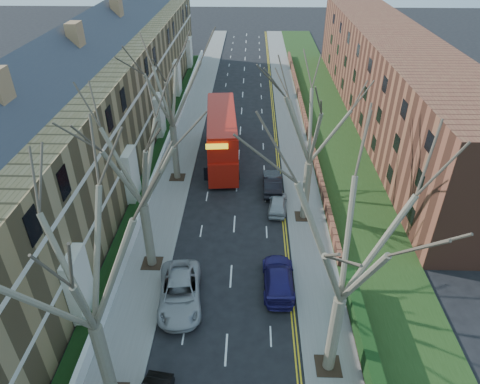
{
  "coord_description": "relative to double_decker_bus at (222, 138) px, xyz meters",
  "views": [
    {
      "loc": [
        1.24,
        -6.73,
        21.04
      ],
      "look_at": [
        0.46,
        21.01,
        3.09
      ],
      "focal_mm": 32.0,
      "sensor_mm": 36.0,
      "label": 1
    }
  ],
  "objects": [
    {
      "name": "front_wall_left",
      "position": [
        -6.01,
        -0.81,
        -1.86
      ],
      "size": [
        0.3,
        78.0,
        1.0
      ],
      "color": "white",
      "rests_on": "ground"
    },
    {
      "name": "car_right_near",
      "position": [
        4.86,
        -17.67,
        -1.75
      ],
      "size": [
        2.06,
        5.04,
        1.46
      ],
      "primitive_type": "imported",
      "rotation": [
        0.0,
        0.0,
        3.14
      ],
      "color": "navy",
      "rests_on": "ground"
    },
    {
      "name": "tree_right_far",
      "position": [
        7.34,
        -9.81,
        6.77
      ],
      "size": [
        10.15,
        10.15,
        14.22
      ],
      "color": "brown",
      "rests_on": "ground"
    },
    {
      "name": "grass_verge_right",
      "position": [
        12.14,
        7.19,
        -2.33
      ],
      "size": [
        6.0,
        102.0,
        0.06
      ],
      "color": "#1F3613",
      "rests_on": "ground"
    },
    {
      "name": "tree_right_mid",
      "position": [
        7.34,
        -23.81,
        7.08
      ],
      "size": [
        10.5,
        10.5,
        14.71
      ],
      "color": "brown",
      "rests_on": "ground"
    },
    {
      "name": "tree_left_mid",
      "position": [
        -4.06,
        -25.81,
        7.08
      ],
      "size": [
        10.5,
        10.5,
        14.71
      ],
      "color": "brown",
      "rests_on": "ground"
    },
    {
      "name": "tree_left_far",
      "position": [
        -4.06,
        -15.81,
        6.76
      ],
      "size": [
        10.15,
        10.15,
        14.22
      ],
      "color": "brown",
      "rests_on": "ground"
    },
    {
      "name": "terrace_left",
      "position": [
        -12.0,
        -0.81,
        3.05
      ],
      "size": [
        9.7,
        78.0,
        13.6
      ],
      "color": "olive",
      "rests_on": "ground"
    },
    {
      "name": "pavement_right",
      "position": [
        7.64,
        7.19,
        -2.42
      ],
      "size": [
        3.0,
        102.0,
        0.12
      ],
      "primitive_type": "cube",
      "color": "slate",
      "rests_on": "ground"
    },
    {
      "name": "flats_right",
      "position": [
        19.1,
        11.19,
        2.51
      ],
      "size": [
        13.97,
        54.0,
        10.0
      ],
      "color": "brown",
      "rests_on": "ground"
    },
    {
      "name": "double_decker_bus",
      "position": [
        0.0,
        0.0,
        0.0
      ],
      "size": [
        3.76,
        12.27,
        5.01
      ],
      "rotation": [
        0.0,
        0.0,
        3.22
      ],
      "color": "#A1150B",
      "rests_on": "ground"
    },
    {
      "name": "car_right_mid",
      "position": [
        5.23,
        -8.71,
        -1.84
      ],
      "size": [
        1.87,
        3.89,
        1.28
      ],
      "primitive_type": "imported",
      "rotation": [
        0.0,
        0.0,
        3.04
      ],
      "color": "#9EA2A6",
      "rests_on": "ground"
    },
    {
      "name": "pavement_left",
      "position": [
        -4.36,
        7.19,
        -2.42
      ],
      "size": [
        3.0,
        102.0,
        0.12
      ],
      "primitive_type": "cube",
      "color": "slate",
      "rests_on": "ground"
    },
    {
      "name": "tree_left_dist",
      "position": [
        -4.06,
        -3.81,
        7.08
      ],
      "size": [
        10.5,
        10.5,
        14.71
      ],
      "color": "brown",
      "rests_on": "ground"
    },
    {
      "name": "car_left_far",
      "position": [
        -1.5,
        -19.21,
        -1.68
      ],
      "size": [
        3.29,
        6.02,
        1.6
      ],
      "primitive_type": "imported",
      "rotation": [
        0.0,
        0.0,
        0.11
      ],
      "color": "#9D9EA2",
      "rests_on": "ground"
    },
    {
      "name": "car_right_far",
      "position": [
        4.88,
        -5.52,
        -1.72
      ],
      "size": [
        1.63,
        4.59,
        1.51
      ],
      "primitive_type": "imported",
      "rotation": [
        0.0,
        0.0,
        3.15
      ],
      "color": "black",
      "rests_on": "ground"
    }
  ]
}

